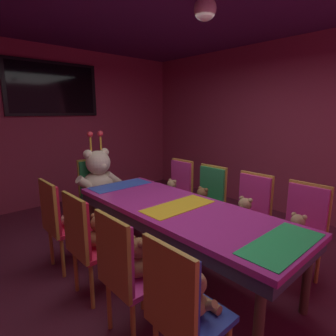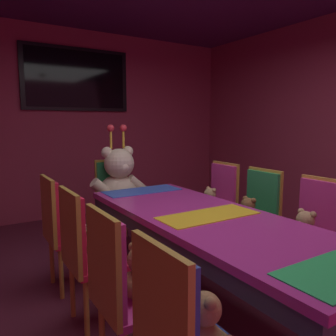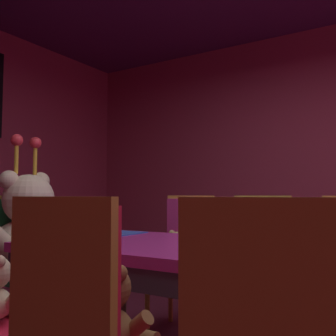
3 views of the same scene
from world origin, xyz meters
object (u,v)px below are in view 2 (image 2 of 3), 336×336
at_px(teddy_right_3, 210,201).
at_px(king_teddy_bear, 120,181).
at_px(teddy_right_1, 304,231).
at_px(chair_right_2, 258,210).
at_px(chair_left_0, 177,335).
at_px(teddy_left_3, 76,221).
at_px(teddy_left_0, 205,327).
at_px(teddy_left_2, 102,242).
at_px(chair_left_1, 118,281).
at_px(throne_chair, 114,192).
at_px(chair_left_3, 59,222).
at_px(teddy_right_2, 247,214).
at_px(chair_left_2, 82,245).
at_px(teddy_left_1, 142,275).
at_px(chair_right_3, 220,198).
at_px(chair_right_1, 316,226).
at_px(banquet_table, 208,227).
at_px(wall_tv, 77,79).

distance_m(teddy_right_3, king_teddy_bear, 1.05).
relative_size(teddy_right_1, king_teddy_bear, 0.32).
height_order(teddy_right_1, chair_right_2, chair_right_2).
relative_size(chair_left_0, teddy_left_3, 3.27).
bearing_deg(teddy_left_0, chair_right_2, 36.88).
xyz_separation_m(teddy_left_2, chair_right_2, (1.58, 0.02, 0.01)).
relative_size(teddy_left_3, chair_right_2, 0.31).
bearing_deg(chair_left_1, teddy_right_1, 1.06).
bearing_deg(throne_chair, chair_left_3, -44.68).
relative_size(chair_left_1, teddy_right_1, 3.24).
bearing_deg(teddy_right_2, chair_right_2, 180.00).
distance_m(chair_left_1, chair_left_2, 0.61).
bearing_deg(king_teddy_bear, throne_chair, 180.00).
distance_m(teddy_right_2, throne_chair, 1.65).
relative_size(chair_left_0, teddy_left_1, 3.00).
bearing_deg(chair_left_0, teddy_left_3, 85.82).
relative_size(chair_left_1, teddy_right_2, 3.37).
xyz_separation_m(teddy_left_3, teddy_right_1, (1.46, -1.21, 0.00)).
distance_m(chair_right_2, chair_right_3, 0.59).
bearing_deg(chair_right_1, chair_left_0, 18.40).
bearing_deg(teddy_right_3, chair_left_3, -0.55).
relative_size(teddy_right_1, teddy_right_2, 1.04).
distance_m(chair_left_0, teddy_left_0, 0.14).
distance_m(chair_right_2, teddy_right_3, 0.60).
relative_size(teddy_left_0, teddy_right_3, 1.07).
bearing_deg(teddy_right_1, chair_left_3, -37.01).
bearing_deg(throne_chair, chair_right_2, 30.04).
bearing_deg(chair_left_3, teddy_left_1, -83.37).
relative_size(teddy_left_2, chair_right_1, 0.33).
bearing_deg(banquet_table, chair_right_2, 19.66).
bearing_deg(chair_right_3, chair_left_3, -0.51).
bearing_deg(teddy_left_1, teddy_right_3, 39.84).
bearing_deg(chair_right_2, teddy_left_1, 21.81).
height_order(chair_left_1, chair_left_2, same).
bearing_deg(banquet_table, teddy_right_2, 23.21).
relative_size(teddy_left_1, teddy_left_2, 1.02).
bearing_deg(teddy_right_1, teddy_right_2, -88.83).
xyz_separation_m(chair_right_1, teddy_right_2, (-0.16, 0.61, -0.02)).
bearing_deg(teddy_left_2, teddy_left_0, -89.57).
bearing_deg(teddy_right_3, teddy_left_2, 22.59).
bearing_deg(wall_tv, throne_chair, -90.00).
distance_m(teddy_left_0, teddy_left_2, 1.16).
distance_m(chair_left_1, king_teddy_bear, 2.14).
bearing_deg(chair_right_3, teddy_right_1, 82.86).
relative_size(teddy_right_3, king_teddy_bear, 0.30).
distance_m(teddy_left_1, teddy_right_3, 1.91).
distance_m(teddy_left_3, wall_tv, 2.74).
relative_size(chair_left_1, chair_right_2, 1.00).
bearing_deg(king_teddy_bear, teddy_right_3, 45.29).
bearing_deg(chair_right_1, chair_left_3, -34.67).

